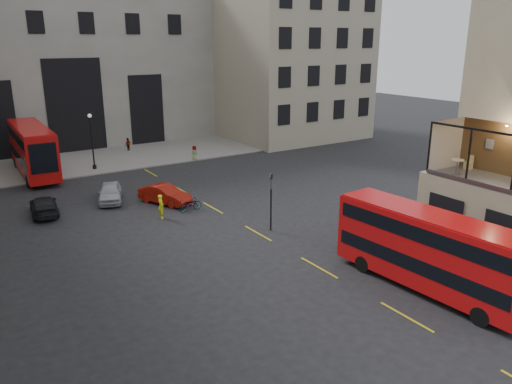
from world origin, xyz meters
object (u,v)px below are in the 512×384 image
car_a (110,192)px  bus_near (429,248)px  traffic_light_near (271,195)px  pedestrian_b (48,156)px  car_c (44,206)px  pedestrian_d (194,153)px  cyclist (161,206)px  cafe_chair_d (468,165)px  pedestrian_c (128,145)px  cafe_table_far (457,165)px  bicycle (190,204)px  bus_far (32,148)px  street_lamp_b (92,145)px  car_b (165,194)px

car_a → bus_near: bearing=-49.9°
traffic_light_near → pedestrian_b: (-8.26, 26.43, -1.54)m
car_c → pedestrian_d: (16.26, 8.85, 0.13)m
cyclist → cafe_chair_d: size_ratio=2.09×
pedestrian_c → cafe_table_far: size_ratio=1.79×
traffic_light_near → bicycle: 7.19m
bus_near → bus_far: 35.95m
car_a → cafe_chair_d: cafe_chair_d is taller
car_a → cafe_table_far: cafe_table_far is taller
traffic_light_near → street_lamp_b: bearing=102.8°
street_lamp_b → bus_near: size_ratio=0.53×
cyclist → pedestrian_c: 22.61m
pedestrian_b → pedestrian_c: 8.85m
car_b → pedestrian_d: pedestrian_d is taller
bus_far → cyclist: size_ratio=6.67×
car_a → cafe_chair_d: 25.23m
pedestrian_c → cafe_chair_d: (8.08, -35.91, 4.08)m
bus_near → car_a: (-8.60, 22.46, -1.50)m
bus_near → bicycle: 17.77m
bus_far → car_c: size_ratio=2.59×
cafe_table_far → bicycle: bearing=123.2°
pedestrian_d → car_a: bearing=105.3°
bus_near → bus_far: bearing=109.3°
pedestrian_d → cafe_chair_d: bearing=166.4°
car_a → car_b: car_a is taller
street_lamp_b → car_b: 13.24m
street_lamp_b → car_a: bearing=-99.7°
bus_far → pedestrian_c: 11.64m
car_c → cyclist: size_ratio=2.57×
bicycle → cyclist: size_ratio=1.07×
traffic_light_near → car_b: size_ratio=0.90×
car_b → cyclist: 3.27m
bus_far → cafe_table_far: 35.84m
car_a → pedestrian_c: pedestrian_c is taller
pedestrian_d → cyclist: bearing=124.3°
bicycle → bus_far: bearing=18.8°
pedestrian_c → cafe_table_far: 37.10m
bicycle → pedestrian_c: bearing=-13.0°
cyclist → cafe_table_far: cafe_table_far is taller
car_a → pedestrian_d: 14.23m
pedestrian_d → car_c: bearing=97.1°
cafe_table_far → cyclist: bearing=129.8°
car_a → cafe_chair_d: (15.28, -19.65, 4.14)m
bus_near → car_a: 24.09m
car_a → pedestrian_d: bearing=55.9°
car_b → cafe_table_far: size_ratio=4.94×
street_lamp_b → bus_near: 33.43m
car_b → cafe_chair_d: 21.11m
car_a → traffic_light_near: bearing=-40.9°
street_lamp_b → cafe_chair_d: size_ratio=6.54×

